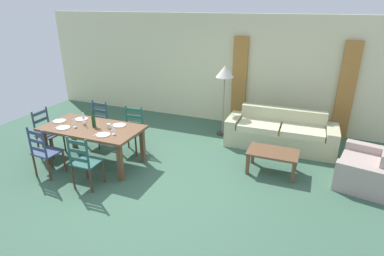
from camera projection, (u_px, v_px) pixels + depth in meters
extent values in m
cube|color=#3B5F4A|center=(150.00, 176.00, 5.70)|extent=(9.60, 9.60, 0.02)
cube|color=beige|center=(210.00, 69.00, 8.04)|extent=(9.60, 0.16, 2.70)
cube|color=#AF7635|center=(239.00, 82.00, 7.73)|extent=(0.35, 0.08, 2.20)
cube|color=#AF7635|center=(346.00, 92.00, 6.89)|extent=(0.35, 0.08, 2.20)
cube|color=brown|center=(92.00, 128.00, 5.91)|extent=(1.90, 0.96, 0.05)
cube|color=brown|center=(45.00, 147.00, 6.02)|extent=(0.08, 0.08, 0.70)
cube|color=brown|center=(120.00, 163.00, 5.42)|extent=(0.08, 0.08, 0.70)
cube|color=brown|center=(73.00, 133.00, 6.67)|extent=(0.08, 0.08, 0.70)
cube|color=brown|center=(143.00, 145.00, 6.08)|extent=(0.08, 0.08, 0.70)
cube|color=navy|center=(48.00, 152.00, 5.59)|extent=(0.45, 0.43, 0.03)
cylinder|color=#4C3220|center=(50.00, 158.00, 5.89)|extent=(0.04, 0.04, 0.43)
cylinder|color=#4C3220|center=(64.00, 162.00, 5.74)|extent=(0.04, 0.04, 0.43)
cylinder|color=#4C3220|center=(35.00, 165.00, 5.60)|extent=(0.04, 0.04, 0.43)
cylinder|color=#4C3220|center=(49.00, 170.00, 5.46)|extent=(0.04, 0.04, 0.43)
cylinder|color=navy|center=(30.00, 140.00, 5.42)|extent=(0.04, 0.04, 0.50)
cylinder|color=navy|center=(44.00, 144.00, 5.28)|extent=(0.04, 0.04, 0.50)
cube|color=navy|center=(38.00, 149.00, 5.40)|extent=(0.38, 0.05, 0.06)
cube|color=navy|center=(37.00, 141.00, 5.34)|extent=(0.38, 0.05, 0.06)
cube|color=navy|center=(35.00, 133.00, 5.28)|extent=(0.38, 0.05, 0.06)
cube|color=#225049|center=(87.00, 162.00, 5.24)|extent=(0.43, 0.41, 0.03)
cylinder|color=#4C3220|center=(86.00, 168.00, 5.53)|extent=(0.04, 0.04, 0.43)
cylinder|color=#4C3220|center=(104.00, 171.00, 5.41)|extent=(0.04, 0.04, 0.43)
cylinder|color=#4C3220|center=(73.00, 177.00, 5.23)|extent=(0.04, 0.04, 0.43)
cylinder|color=#4C3220|center=(91.00, 181.00, 5.11)|extent=(0.04, 0.04, 0.43)
cylinder|color=#225049|center=(69.00, 151.00, 5.05)|extent=(0.04, 0.04, 0.50)
cylinder|color=#225049|center=(87.00, 154.00, 4.93)|extent=(0.04, 0.04, 0.50)
cube|color=#225049|center=(79.00, 160.00, 5.04)|extent=(0.38, 0.03, 0.06)
cube|color=#225049|center=(78.00, 151.00, 4.98)|extent=(0.38, 0.03, 0.06)
cube|color=#225049|center=(77.00, 143.00, 4.93)|extent=(0.38, 0.03, 0.06)
cube|color=#2B4559|center=(96.00, 126.00, 6.79)|extent=(0.44, 0.42, 0.03)
cylinder|color=#4C3220|center=(99.00, 140.00, 6.66)|extent=(0.04, 0.04, 0.43)
cylinder|color=#4C3220|center=(86.00, 137.00, 6.80)|extent=(0.04, 0.04, 0.43)
cylinder|color=#4C3220|center=(109.00, 134.00, 6.94)|extent=(0.04, 0.04, 0.43)
cylinder|color=#4C3220|center=(96.00, 131.00, 7.08)|extent=(0.04, 0.04, 0.43)
cylinder|color=#2B4559|center=(107.00, 113.00, 6.76)|extent=(0.04, 0.04, 0.50)
cylinder|color=#2B4559|center=(94.00, 111.00, 6.90)|extent=(0.04, 0.04, 0.50)
cube|color=#2B4559|center=(101.00, 118.00, 6.88)|extent=(0.38, 0.04, 0.06)
cube|color=#2B4559|center=(100.00, 111.00, 6.82)|extent=(0.38, 0.04, 0.06)
cube|color=#2B4559|center=(99.00, 104.00, 6.77)|extent=(0.38, 0.04, 0.06)
cube|color=#225C4D|center=(131.00, 132.00, 6.45)|extent=(0.45, 0.43, 0.03)
cylinder|color=#4C3220|center=(136.00, 147.00, 6.33)|extent=(0.04, 0.04, 0.43)
cylinder|color=#4C3220|center=(120.00, 145.00, 6.43)|extent=(0.04, 0.04, 0.43)
cylinder|color=#4C3220|center=(143.00, 140.00, 6.63)|extent=(0.04, 0.04, 0.43)
cylinder|color=#4C3220|center=(128.00, 138.00, 6.73)|extent=(0.04, 0.04, 0.43)
cylinder|color=#225C4D|center=(142.00, 118.00, 6.45)|extent=(0.04, 0.04, 0.50)
cylinder|color=#225C4D|center=(126.00, 117.00, 6.55)|extent=(0.04, 0.04, 0.50)
cube|color=#225C4D|center=(135.00, 123.00, 6.55)|extent=(0.38, 0.05, 0.06)
cube|color=#225C4D|center=(134.00, 117.00, 6.49)|extent=(0.38, 0.05, 0.06)
cube|color=#225C4D|center=(134.00, 110.00, 6.43)|extent=(0.38, 0.05, 0.06)
cube|color=#314255|center=(50.00, 134.00, 6.35)|extent=(0.41, 0.43, 0.03)
cylinder|color=#4C3220|center=(64.00, 142.00, 6.54)|extent=(0.04, 0.04, 0.43)
cylinder|color=#4C3220|center=(52.00, 149.00, 6.23)|extent=(0.04, 0.04, 0.43)
cylinder|color=#4C3220|center=(52.00, 140.00, 6.65)|extent=(0.04, 0.04, 0.43)
cylinder|color=#4C3220|center=(38.00, 147.00, 6.34)|extent=(0.04, 0.04, 0.43)
cylinder|color=#314255|center=(48.00, 118.00, 6.47)|extent=(0.04, 0.04, 0.50)
cylinder|color=#314255|center=(34.00, 124.00, 6.16)|extent=(0.04, 0.04, 0.50)
cube|color=#314255|center=(42.00, 127.00, 6.36)|extent=(0.03, 0.38, 0.06)
cube|color=#314255|center=(41.00, 120.00, 6.30)|extent=(0.03, 0.38, 0.06)
cube|color=#314255|center=(39.00, 113.00, 6.25)|extent=(0.03, 0.38, 0.06)
cylinder|color=white|center=(63.00, 128.00, 5.84)|extent=(0.24, 0.24, 0.02)
cube|color=silver|center=(57.00, 127.00, 5.89)|extent=(0.02, 0.17, 0.01)
cylinder|color=white|center=(103.00, 135.00, 5.52)|extent=(0.24, 0.24, 0.02)
cube|color=silver|center=(96.00, 134.00, 5.58)|extent=(0.02, 0.17, 0.01)
cylinder|color=white|center=(82.00, 119.00, 6.27)|extent=(0.24, 0.24, 0.02)
cube|color=silver|center=(76.00, 118.00, 6.32)|extent=(0.03, 0.17, 0.01)
cylinder|color=white|center=(120.00, 125.00, 5.95)|extent=(0.24, 0.24, 0.02)
cube|color=silver|center=(113.00, 125.00, 6.01)|extent=(0.02, 0.17, 0.01)
cylinder|color=white|center=(60.00, 121.00, 6.17)|extent=(0.24, 0.24, 0.02)
cube|color=silver|center=(54.00, 120.00, 6.22)|extent=(0.02, 0.17, 0.01)
cylinder|color=#143819|center=(94.00, 121.00, 5.86)|extent=(0.07, 0.07, 0.22)
cylinder|color=#143819|center=(93.00, 114.00, 5.80)|extent=(0.02, 0.02, 0.08)
cylinder|color=black|center=(92.00, 111.00, 5.79)|extent=(0.03, 0.03, 0.02)
cylinder|color=white|center=(75.00, 127.00, 5.89)|extent=(0.06, 0.06, 0.01)
cylinder|color=white|center=(75.00, 125.00, 5.87)|extent=(0.01, 0.01, 0.07)
cone|color=white|center=(74.00, 121.00, 5.85)|extent=(0.06, 0.06, 0.08)
cylinder|color=white|center=(113.00, 134.00, 5.57)|extent=(0.06, 0.06, 0.01)
cylinder|color=white|center=(113.00, 132.00, 5.56)|extent=(0.01, 0.01, 0.07)
cone|color=white|center=(113.00, 128.00, 5.53)|extent=(0.06, 0.06, 0.08)
cylinder|color=white|center=(84.00, 122.00, 6.14)|extent=(0.06, 0.06, 0.01)
cylinder|color=white|center=(84.00, 120.00, 6.12)|extent=(0.01, 0.01, 0.07)
cone|color=white|center=(83.00, 116.00, 6.09)|extent=(0.06, 0.06, 0.08)
cylinder|color=beige|center=(109.00, 126.00, 5.82)|extent=(0.07, 0.07, 0.09)
cylinder|color=#998C66|center=(85.00, 124.00, 5.97)|extent=(0.05, 0.05, 0.04)
cylinder|color=white|center=(84.00, 118.00, 5.92)|extent=(0.02, 0.02, 0.22)
cylinder|color=#998C66|center=(99.00, 128.00, 5.79)|extent=(0.05, 0.05, 0.04)
cylinder|color=white|center=(99.00, 124.00, 5.76)|extent=(0.02, 0.02, 0.12)
cube|color=#BAB98E|center=(279.00, 139.00, 6.75)|extent=(1.81, 0.83, 0.40)
cube|color=#BAB98E|center=(282.00, 125.00, 6.94)|extent=(1.80, 0.23, 0.80)
cube|color=#BAB98E|center=(331.00, 142.00, 6.38)|extent=(0.25, 0.80, 0.58)
cube|color=#BAB98E|center=(233.00, 128.00, 7.06)|extent=(0.25, 0.80, 0.58)
cube|color=beige|center=(303.00, 131.00, 6.46)|extent=(0.87, 0.66, 0.12)
cube|color=beige|center=(259.00, 126.00, 6.76)|extent=(0.87, 0.66, 0.12)
cube|color=brown|center=(273.00, 152.00, 5.68)|extent=(0.90, 0.56, 0.04)
cube|color=brown|center=(248.00, 164.00, 5.70)|extent=(0.06, 0.06, 0.38)
cube|color=brown|center=(293.00, 173.00, 5.42)|extent=(0.06, 0.06, 0.38)
cube|color=brown|center=(253.00, 154.00, 6.10)|extent=(0.06, 0.06, 0.38)
cube|color=brown|center=(296.00, 161.00, 5.82)|extent=(0.06, 0.06, 0.38)
cube|color=#AC988F|center=(364.00, 172.00, 5.44)|extent=(0.95, 0.95, 0.38)
cube|color=#AC988F|center=(361.00, 181.00, 5.04)|extent=(0.82, 0.34, 0.52)
cube|color=#AC988F|center=(368.00, 158.00, 5.79)|extent=(0.82, 0.34, 0.52)
cylinder|color=#332D28|center=(222.00, 133.00, 7.50)|extent=(0.28, 0.28, 0.03)
cylinder|color=gray|center=(224.00, 106.00, 7.25)|extent=(0.03, 0.03, 1.35)
cone|color=beige|center=(225.00, 71.00, 6.95)|extent=(0.40, 0.40, 0.26)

